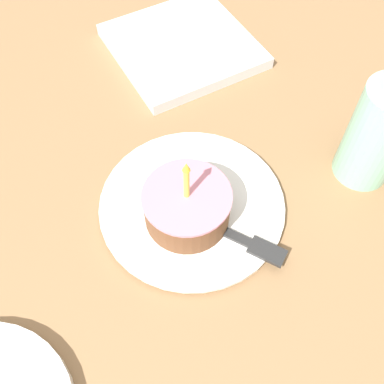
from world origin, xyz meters
name	(u,v)px	position (x,y,z in m)	size (l,w,h in m)	color
ground_plane	(172,205)	(0.00, 0.00, -0.02)	(2.40, 2.40, 0.04)	olive
plate	(192,205)	(-0.03, -0.02, 0.01)	(0.24, 0.24, 0.01)	white
cake_slice	(186,207)	(-0.04, 0.00, 0.04)	(0.11, 0.11, 0.11)	brown
fork	(230,234)	(-0.09, -0.03, 0.02)	(0.15, 0.11, 0.00)	#262626
bottle	(379,131)	(-0.09, -0.25, 0.08)	(0.08, 0.08, 0.20)	#8CD1B2
marble_board	(183,46)	(0.25, -0.15, 0.01)	(0.22, 0.22, 0.02)	silver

